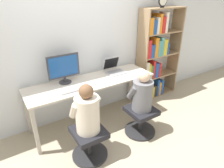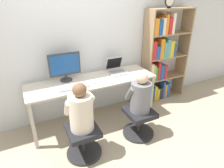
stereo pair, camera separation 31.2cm
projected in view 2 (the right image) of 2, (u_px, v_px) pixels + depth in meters
The scene contains 13 objects.
ground_plane at pixel (101, 130), 3.23m from camera, with size 14.00×14.00×0.00m, color tan.
wall_back at pixel (83, 41), 3.21m from camera, with size 10.00×0.05×2.60m.
desk at pixel (92, 84), 3.18m from camera, with size 2.03×0.61×0.77m.
desktop_monitor at pixel (65, 67), 3.03m from camera, with size 0.48×0.19×0.44m.
laptop at pixel (117, 69), 3.41m from camera, with size 0.31×0.33×0.25m.
keyboard at pixel (74, 87), 2.89m from camera, with size 0.45×0.14×0.03m.
computer_mouse_by_keyboard at pixel (94, 82), 3.03m from camera, with size 0.07×0.10×0.03m.
office_chair_left at pixel (83, 140), 2.68m from camera, with size 0.48×0.48×0.43m.
office_chair_right at pixel (139, 121), 3.05m from camera, with size 0.48×0.48×0.43m.
person_at_monitor at pixel (81, 110), 2.48m from camera, with size 0.37×0.32×0.65m.
person_at_laptop at pixel (141, 95), 2.86m from camera, with size 0.36×0.31×0.62m.
bookshelf at pixel (161, 60), 3.82m from camera, with size 0.90×0.30×1.77m.
desk_clock at pixel (170, 1), 3.31m from camera, with size 0.19×0.03×0.21m.
Camera 2 is at (-0.97, -2.40, 2.07)m, focal length 32.00 mm.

